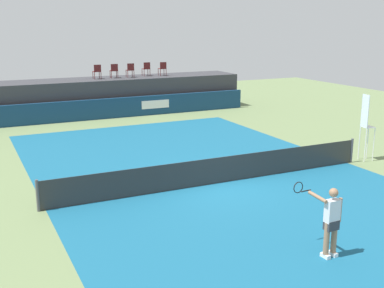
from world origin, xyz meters
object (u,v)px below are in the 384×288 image
at_px(spectator_chair_far_right, 163,68).
at_px(spectator_chair_left, 114,70).
at_px(net_post_near, 38,196).
at_px(spectator_chair_far_left, 97,71).
at_px(net_post_far, 352,151).
at_px(spectator_chair_center, 130,70).
at_px(umpire_chair, 366,123).
at_px(tennis_player, 331,220).
at_px(spectator_chair_right, 146,68).
at_px(tennis_ball, 177,169).

bearing_deg(spectator_chair_far_right, spectator_chair_left, -179.33).
bearing_deg(net_post_near, spectator_chair_far_left, 68.53).
bearing_deg(net_post_far, spectator_chair_center, 106.04).
relative_size(umpire_chair, net_post_near, 2.76).
bearing_deg(net_post_far, tennis_player, -136.54).
distance_m(spectator_chair_center, umpire_chair, 15.93).
relative_size(spectator_chair_far_left, spectator_chair_far_right, 1.00).
height_order(spectator_chair_right, umpire_chair, spectator_chair_right).
xyz_separation_m(spectator_chair_far_right, umpire_chair, (2.77, -15.17, -1.11)).
bearing_deg(net_post_near, tennis_ball, 20.44).
bearing_deg(net_post_far, net_post_near, 180.00).
distance_m(spectator_chair_far_right, tennis_player, 21.81).
bearing_deg(spectator_chair_center, umpire_chair, -71.60).
xyz_separation_m(spectator_chair_left, net_post_far, (5.37, -15.15, -2.19)).
bearing_deg(spectator_chair_far_left, net_post_far, -66.79).
distance_m(spectator_chair_far_right, net_post_near, 18.48).
distance_m(spectator_chair_right, net_post_far, 15.93).
relative_size(net_post_near, tennis_player, 0.56).
height_order(umpire_chair, net_post_far, umpire_chair).
bearing_deg(spectator_chair_right, spectator_chair_center, -163.04).
bearing_deg(spectator_chair_right, spectator_chair_left, -172.08).
bearing_deg(spectator_chair_center, spectator_chair_far_left, -179.83).
bearing_deg(net_post_near, umpire_chair, 0.06).
bearing_deg(umpire_chair, spectator_chair_far_right, 100.36).
height_order(spectator_chair_right, net_post_near, spectator_chair_right).
height_order(spectator_chair_far_left, umpire_chair, spectator_chair_far_left).
height_order(spectator_chair_right, net_post_far, spectator_chair_right).
bearing_deg(net_post_near, spectator_chair_center, 61.89).
height_order(spectator_chair_far_right, net_post_near, spectator_chair_far_right).
distance_m(umpire_chair, tennis_player, 9.42).
xyz_separation_m(spectator_chair_left, spectator_chair_center, (1.04, -0.06, 0.00)).
bearing_deg(tennis_player, spectator_chair_right, 81.23).
bearing_deg(spectator_chair_right, spectator_chair_far_right, -15.07).
xyz_separation_m(spectator_chair_right, net_post_near, (-9.28, -15.46, -2.19)).
distance_m(spectator_chair_left, tennis_ball, 13.46).
xyz_separation_m(umpire_chair, net_post_far, (-0.68, -0.01, -1.09)).
xyz_separation_m(spectator_chair_far_left, net_post_far, (6.47, -15.08, -2.19)).
xyz_separation_m(spectator_chair_center, spectator_chair_far_right, (2.24, 0.10, 0.00)).
bearing_deg(spectator_chair_left, net_post_far, -70.47).
bearing_deg(net_post_far, spectator_chair_far_right, 97.86).
xyz_separation_m(umpire_chair, tennis_player, (-7.13, -6.13, -0.63)).
height_order(spectator_chair_center, spectator_chair_right, same).
relative_size(net_post_near, net_post_far, 1.00).
xyz_separation_m(spectator_chair_left, spectator_chair_far_right, (3.28, 0.04, 0.00)).
relative_size(spectator_chair_center, tennis_ball, 13.06).
height_order(spectator_chair_center, spectator_chair_far_right, same).
bearing_deg(tennis_player, spectator_chair_left, 87.10).
bearing_deg(spectator_chair_center, net_post_near, -118.11).
distance_m(umpire_chair, tennis_ball, 8.00).
relative_size(spectator_chair_far_left, net_post_far, 0.89).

